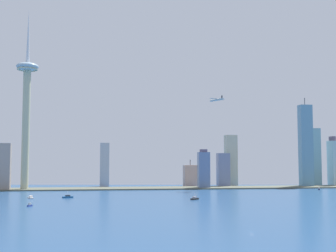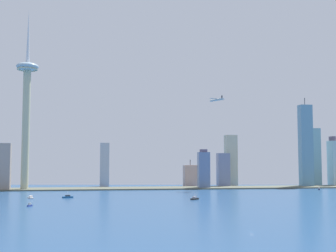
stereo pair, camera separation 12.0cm
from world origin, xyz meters
name	(u,v)px [view 2 (the right image)]	position (x,y,z in m)	size (l,w,h in m)	color
ground_plane	(252,232)	(0.00, 0.00, 0.00)	(6000.00, 6000.00, 0.00)	navy
waterfront_pier	(162,188)	(0.00, 531.13, 1.12)	(949.37, 73.38, 2.25)	#535647
observation_tower	(27,99)	(-256.78, 519.08, 169.69)	(41.34, 41.34, 341.80)	#B3B494
skyscraper_1	(204,170)	(81.87, 521.25, 36.65)	(22.22, 18.11, 76.77)	slate
skyscraper_4	(190,176)	(70.19, 598.29, 22.67)	(27.67, 24.94, 56.62)	#C3A092
skyscraper_5	(4,167)	(-293.46, 514.25, 43.18)	(24.97, 12.71, 86.36)	gray
skyscraper_6	(223,170)	(136.22, 574.84, 35.13)	(25.25, 19.48, 70.25)	slate
skyscraper_7	(105,165)	(-110.67, 622.87, 46.11)	(19.37, 19.46, 92.22)	#A3ADBB
skyscraper_8	(231,160)	(162.70, 607.92, 55.25)	(25.08, 20.32, 110.50)	#B9BAA4
skyscraper_9	(306,146)	(307.39, 546.50, 85.98)	(25.88, 18.08, 187.30)	#5E8FAB
skyscraper_10	(333,162)	(379.41, 568.37, 50.63)	(13.40, 26.44, 107.21)	#9ABFC7
skyscraper_11	(315,157)	(344.94, 580.40, 62.71)	(21.32, 15.14, 125.43)	#7AA9B4
boat_0	(68,197)	(-163.86, 336.27, 1.59)	(16.09, 10.47, 10.15)	#1A5287
boat_1	(30,205)	(-198.45, 218.39, 1.50)	(5.94, 7.85, 4.20)	#2A3D8E
boat_2	(195,198)	(13.44, 278.98, 1.68)	(13.59, 13.85, 8.80)	black
boat_3	(319,189)	(286.23, 452.03, 1.74)	(4.18, 7.61, 4.79)	#14183A
boat_5	(31,197)	(-215.56, 332.36, 1.46)	(11.35, 17.61, 4.09)	white
airplane	(216,100)	(101.57, 493.47, 171.69)	(33.18, 33.28, 8.83)	#A6BBC5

